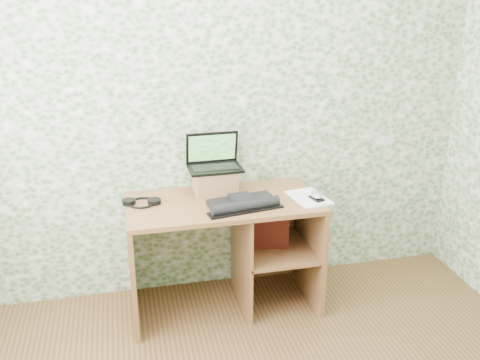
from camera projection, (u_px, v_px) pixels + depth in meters
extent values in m
plane|color=white|center=(212.00, 103.00, 3.42)|extent=(3.50, 0.00, 3.50)
cube|color=brown|center=(223.00, 203.00, 3.34)|extent=(1.20, 0.60, 0.03)
cube|color=brown|center=(132.00, 266.00, 3.35)|extent=(0.03, 0.60, 0.72)
cube|color=brown|center=(309.00, 247.00, 3.59)|extent=(0.03, 0.60, 0.72)
cube|color=brown|center=(241.00, 254.00, 3.49)|extent=(0.02, 0.56, 0.72)
cube|color=brown|center=(276.00, 248.00, 3.54)|extent=(0.46, 0.56, 0.02)
cube|color=brown|center=(265.00, 232.00, 3.81)|extent=(0.48, 0.02, 0.72)
cube|color=olive|center=(215.00, 181.00, 3.43)|extent=(0.27, 0.23, 0.16)
cube|color=black|center=(215.00, 168.00, 3.40)|extent=(0.34, 0.24, 0.02)
cube|color=black|center=(215.00, 167.00, 3.39)|extent=(0.29, 0.13, 0.00)
cube|color=black|center=(212.00, 147.00, 3.45)|extent=(0.34, 0.06, 0.21)
cube|color=#184F16|center=(212.00, 148.00, 3.44)|extent=(0.30, 0.05, 0.18)
cube|color=black|center=(241.00, 201.00, 3.28)|extent=(0.43, 0.22, 0.03)
cube|color=black|center=(241.00, 200.00, 3.28)|extent=(0.15, 0.15, 0.05)
cylinder|color=black|center=(245.00, 206.00, 3.18)|extent=(0.43, 0.14, 0.07)
cube|color=black|center=(246.00, 210.00, 3.18)|extent=(0.48, 0.17, 0.01)
torus|color=black|center=(142.00, 203.00, 3.29)|extent=(0.20, 0.20, 0.01)
cylinder|color=black|center=(129.00, 202.00, 3.28)|extent=(0.08, 0.08, 0.03)
cylinder|color=black|center=(154.00, 201.00, 3.29)|extent=(0.08, 0.08, 0.03)
cube|color=white|center=(308.00, 198.00, 3.36)|extent=(0.25, 0.32, 0.01)
ellipsoid|color=#BBBBBD|center=(316.00, 197.00, 3.32)|extent=(0.09, 0.12, 0.04)
cylinder|color=black|center=(314.00, 194.00, 3.39)|extent=(0.04, 0.13, 0.01)
cube|color=maroon|center=(271.00, 228.00, 3.48)|extent=(0.24, 0.12, 0.27)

